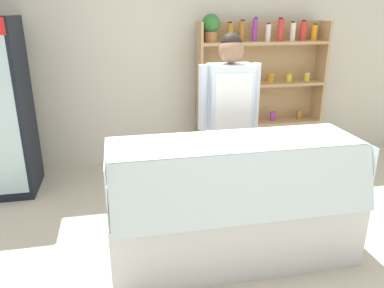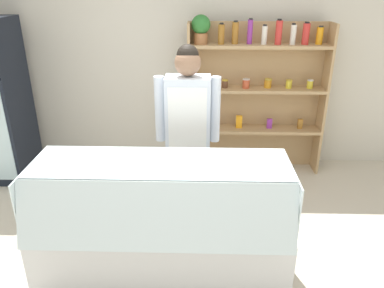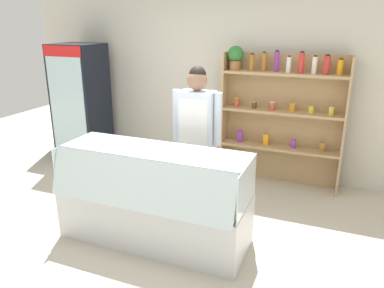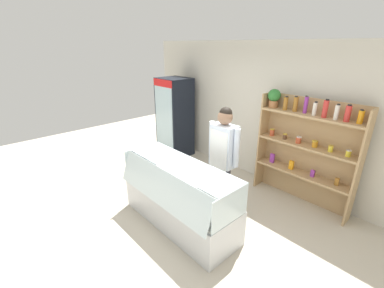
{
  "view_description": "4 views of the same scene",
  "coord_description": "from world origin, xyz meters",
  "views": [
    {
      "loc": [
        -1.04,
        -2.59,
        1.94
      ],
      "look_at": [
        -0.43,
        0.37,
        0.86
      ],
      "focal_mm": 35.0,
      "sensor_mm": 36.0,
      "label": 1
    },
    {
      "loc": [
        0.13,
        -2.51,
        2.25
      ],
      "look_at": [
        0.05,
        0.43,
        0.97
      ],
      "focal_mm": 35.0,
      "sensor_mm": 36.0,
      "label": 2
    },
    {
      "loc": [
        1.51,
        -3.15,
        2.24
      ],
      "look_at": [
        0.08,
        0.36,
        0.98
      ],
      "focal_mm": 35.0,
      "sensor_mm": 36.0,
      "label": 3
    },
    {
      "loc": [
        2.4,
        -2.15,
        2.62
      ],
      "look_at": [
        -0.48,
        0.49,
        1.1
      ],
      "focal_mm": 24.0,
      "sensor_mm": 36.0,
      "label": 4
    }
  ],
  "objects": [
    {
      "name": "shelving_unit",
      "position": [
        0.73,
        1.93,
        1.07
      ],
      "size": [
        1.65,
        0.29,
        1.91
      ],
      "color": "tan",
      "rests_on": "ground"
    },
    {
      "name": "ground_plane",
      "position": [
        0.0,
        0.0,
        0.0
      ],
      "size": [
        12.0,
        12.0,
        0.0
      ],
      "primitive_type": "plane",
      "color": "beige"
    },
    {
      "name": "back_wall",
      "position": [
        0.0,
        2.2,
        1.35
      ],
      "size": [
        6.8,
        0.1,
        2.7
      ],
      "primitive_type": "cube",
      "color": "beige",
      "rests_on": "ground"
    },
    {
      "name": "deli_display_case",
      "position": [
        -0.18,
        -0.05,
        0.31
      ],
      "size": [
        1.96,
        0.77,
        1.01
      ],
      "color": "silver",
      "rests_on": "ground"
    },
    {
      "name": "shop_clerk",
      "position": [
        -0.0,
        0.71,
        1.05
      ],
      "size": [
        0.59,
        0.25,
        1.76
      ],
      "color": "#2D2D38",
      "rests_on": "ground"
    }
  ]
}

